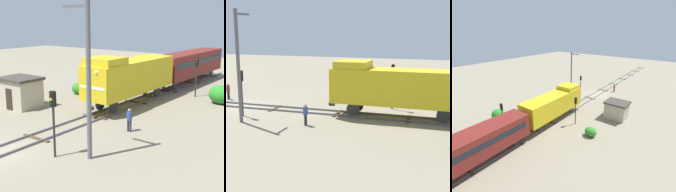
% 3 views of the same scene
% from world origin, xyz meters
% --- Properties ---
extents(locomotive, '(2.90, 11.60, 4.60)m').
position_xyz_m(locomotive, '(0.00, 14.41, 2.77)').
color(locomotive, gold).
rests_on(locomotive, railway_track).
extents(passenger_car_leading, '(2.84, 14.00, 3.66)m').
position_xyz_m(passenger_car_leading, '(0.00, 27.75, 2.52)').
color(passenger_car_leading, maroon).
rests_on(passenger_car_leading, railway_track).
extents(traffic_signal_near, '(0.32, 0.34, 3.94)m').
position_xyz_m(traffic_signal_near, '(3.20, 1.72, 2.75)').
color(traffic_signal_near, '#262628').
rests_on(traffic_signal_near, ground).
extents(traffic_signal_mid, '(0.32, 0.34, 4.21)m').
position_xyz_m(traffic_signal_mid, '(-3.40, 13.61, 2.93)').
color(traffic_signal_mid, '#262628').
rests_on(traffic_signal_mid, ground).
extents(traffic_signal_far, '(0.32, 0.34, 4.04)m').
position_xyz_m(traffic_signal_far, '(3.60, 21.14, 2.82)').
color(traffic_signal_far, '#262628').
rests_on(traffic_signal_far, ground).
extents(worker_by_signal, '(0.38, 0.38, 1.70)m').
position_xyz_m(worker_by_signal, '(4.20, 8.08, 1.00)').
color(worker_by_signal, '#262B38').
rests_on(worker_by_signal, ground).
extents(catenary_mast, '(1.94, 0.28, 8.98)m').
position_xyz_m(catenary_mast, '(4.94, 2.76, 4.74)').
color(catenary_mast, '#595960').
rests_on(catenary_mast, ground).
extents(relay_hut, '(3.50, 2.90, 2.74)m').
position_xyz_m(relay_hut, '(-7.50, 7.98, 1.39)').
color(relay_hut, '#B2A893').
rests_on(relay_hut, ground).
extents(bush_near, '(1.67, 1.37, 1.21)m').
position_xyz_m(bush_near, '(-6.81, 15.03, 0.61)').
color(bush_near, '#308026').
rests_on(bush_near, ground).
extents(bush_mid, '(2.44, 1.99, 1.77)m').
position_xyz_m(bush_mid, '(6.75, 19.87, 0.89)').
color(bush_mid, '#268326').
rests_on(bush_mid, ground).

